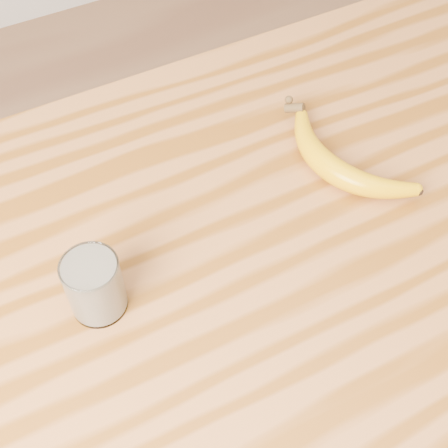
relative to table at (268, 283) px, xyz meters
name	(u,v)px	position (x,y,z in m)	size (l,w,h in m)	color
table	(268,283)	(0.00, 0.00, 0.00)	(1.20, 0.80, 0.90)	#9C5F2D
smoothie_glass	(94,285)	(-0.25, 0.01, 0.18)	(0.07, 0.07, 0.09)	white
banana	(332,171)	(0.13, 0.05, 0.15)	(0.12, 0.32, 0.04)	#D69804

